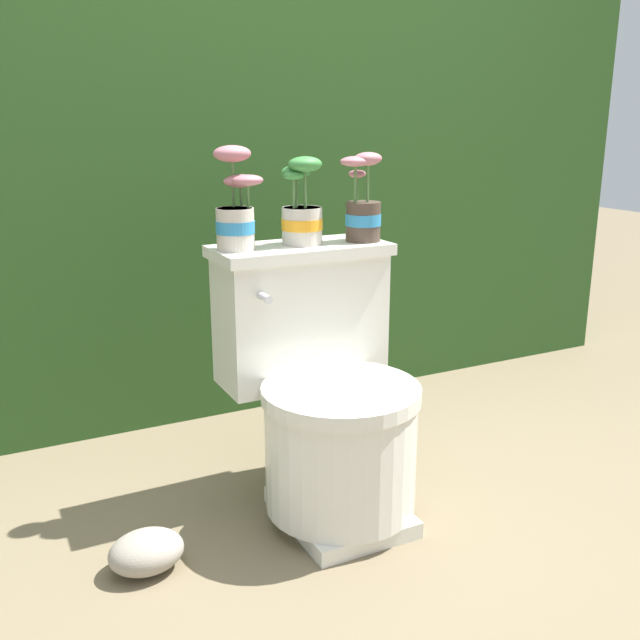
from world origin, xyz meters
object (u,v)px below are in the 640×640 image
Objects in this scene: toilet at (325,396)px; potted_plant_middle at (363,206)px; potted_plant_left at (236,210)px; potted_plant_midleft at (302,212)px; garden_stone at (146,552)px.

toilet is 2.93× the size of potted_plant_middle.
toilet is 2.68× the size of potted_plant_left.
potted_plant_left is 0.18m from potted_plant_midleft.
garden_stone is at bearing -156.35° from potted_plant_midleft.
toilet is at bearing -145.98° from potted_plant_middle.
potted_plant_midleft is 1.31× the size of garden_stone.
potted_plant_left is at bearing 178.08° from potted_plant_midleft.
potted_plant_middle is (0.35, -0.03, -0.01)m from potted_plant_left.
potted_plant_midleft is at bearing 88.14° from toilet.
potted_plant_middle reaches higher than potted_plant_midleft.
garden_stone is (-0.33, -0.23, -0.74)m from potted_plant_left.
toilet is 3.02× the size of potted_plant_midleft.
toilet is at bearing -91.86° from potted_plant_midleft.
potted_plant_midleft is at bearing -1.92° from potted_plant_left.
potted_plant_midleft reaches higher than garden_stone.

